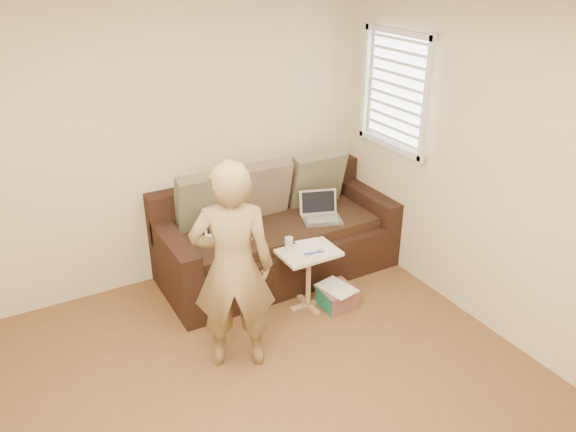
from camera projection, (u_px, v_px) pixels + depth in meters
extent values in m
plane|color=brown|center=(286.00, 430.00, 3.67)|extent=(4.50, 4.50, 0.00)
plane|color=white|center=(286.00, 8.00, 2.54)|extent=(4.50, 4.50, 0.00)
plane|color=beige|center=(160.00, 145.00, 4.87)|extent=(4.00, 0.00, 4.00)
plane|color=beige|center=(532.00, 189.00, 3.99)|extent=(0.00, 4.50, 4.50)
imported|color=olive|center=(233.00, 268.00, 3.95)|extent=(0.71, 0.62, 1.63)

